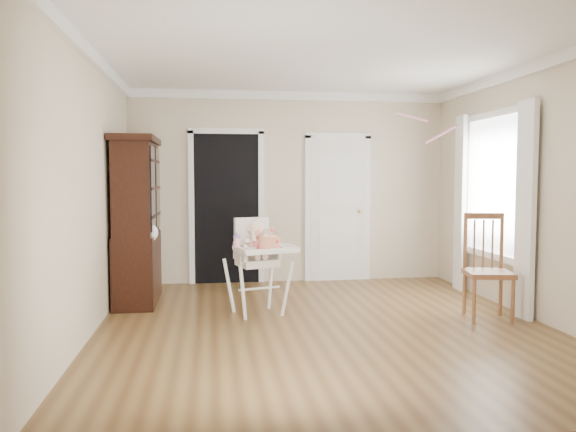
{
  "coord_description": "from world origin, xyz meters",
  "views": [
    {
      "loc": [
        -1.12,
        -5.45,
        1.5
      ],
      "look_at": [
        -0.3,
        0.5,
        1.08
      ],
      "focal_mm": 35.0,
      "sensor_mm": 36.0,
      "label": 1
    }
  ],
  "objects": [
    {
      "name": "wall_left",
      "position": [
        -2.25,
        0.0,
        1.35
      ],
      "size": [
        0.0,
        5.0,
        5.0
      ],
      "primitive_type": "plane",
      "rotation": [
        1.57,
        0.0,
        1.57
      ],
      "color": "beige",
      "rests_on": "floor"
    },
    {
      "name": "wall_right",
      "position": [
        2.25,
        0.0,
        1.35
      ],
      "size": [
        0.0,
        5.0,
        5.0
      ],
      "primitive_type": "plane",
      "rotation": [
        1.57,
        0.0,
        -1.57
      ],
      "color": "beige",
      "rests_on": "floor"
    },
    {
      "name": "wall_back",
      "position": [
        0.0,
        2.5,
        1.35
      ],
      "size": [
        4.5,
        0.0,
        4.5
      ],
      "primitive_type": "plane",
      "rotation": [
        1.57,
        0.0,
        0.0
      ],
      "color": "beige",
      "rests_on": "floor"
    },
    {
      "name": "baby",
      "position": [
        -0.63,
        0.62,
        0.8
      ],
      "size": [
        0.33,
        0.24,
        0.44
      ],
      "rotation": [
        0.0,
        0.0,
        0.29
      ],
      "color": "beige",
      "rests_on": "high_chair"
    },
    {
      "name": "closet_door",
      "position": [
        0.7,
        2.48,
        1.02
      ],
      "size": [
        0.96,
        0.09,
        2.13
      ],
      "color": "white",
      "rests_on": "wall_back"
    },
    {
      "name": "high_chair",
      "position": [
        -0.62,
        0.59,
        0.66
      ],
      "size": [
        0.79,
        0.9,
        1.07
      ],
      "rotation": [
        0.0,
        0.0,
        0.29
      ],
      "color": "white",
      "rests_on": "floor"
    },
    {
      "name": "window_right",
      "position": [
        2.18,
        0.8,
        1.29
      ],
      "size": [
        0.13,
        1.84,
        2.3
      ],
      "color": "white",
      "rests_on": "wall_right"
    },
    {
      "name": "crown_molding",
      "position": [
        0.0,
        0.0,
        2.64
      ],
      "size": [
        4.5,
        5.0,
        0.12
      ],
      "primitive_type": null,
      "color": "white",
      "rests_on": "ceiling"
    },
    {
      "name": "doorway",
      "position": [
        -0.9,
        2.48,
        1.11
      ],
      "size": [
        1.06,
        0.05,
        2.22
      ],
      "color": "black",
      "rests_on": "wall_back"
    },
    {
      "name": "floor",
      "position": [
        0.0,
        0.0,
        0.0
      ],
      "size": [
        5.0,
        5.0,
        0.0
      ],
      "primitive_type": "plane",
      "color": "brown",
      "rests_on": "ground"
    },
    {
      "name": "dining_chair",
      "position": [
        1.77,
        0.08,
        0.52
      ],
      "size": [
        0.53,
        0.53,
        1.11
      ],
      "rotation": [
        0.0,
        0.0,
        -0.19
      ],
      "color": "brown",
      "rests_on": "floor"
    },
    {
      "name": "streamer",
      "position": [
        1.09,
        0.54,
        2.15
      ],
      "size": [
        0.22,
        0.46,
        0.15
      ],
      "primitive_type": null,
      "rotation": [
        0.26,
        0.0,
        0.41
      ],
      "color": "pink",
      "rests_on": "ceiling"
    },
    {
      "name": "sippy_cup",
      "position": [
        -0.85,
        0.4,
        0.82
      ],
      "size": [
        0.08,
        0.08,
        0.18
      ],
      "rotation": [
        0.0,
        0.0,
        0.29
      ],
      "color": "pink",
      "rests_on": "high_chair"
    },
    {
      "name": "ceiling",
      "position": [
        0.0,
        0.0,
        2.7
      ],
      "size": [
        5.0,
        5.0,
        0.0
      ],
      "primitive_type": "plane",
      "rotation": [
        3.14,
        0.0,
        0.0
      ],
      "color": "white",
      "rests_on": "wall_back"
    },
    {
      "name": "china_cabinet",
      "position": [
        -1.99,
        1.36,
        0.99
      ],
      "size": [
        0.52,
        1.17,
        1.97
      ],
      "color": "black",
      "rests_on": "floor"
    },
    {
      "name": "cake",
      "position": [
        -0.52,
        0.35,
        0.81
      ],
      "size": [
        0.29,
        0.29,
        0.14
      ],
      "color": "silver",
      "rests_on": "high_chair"
    }
  ]
}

